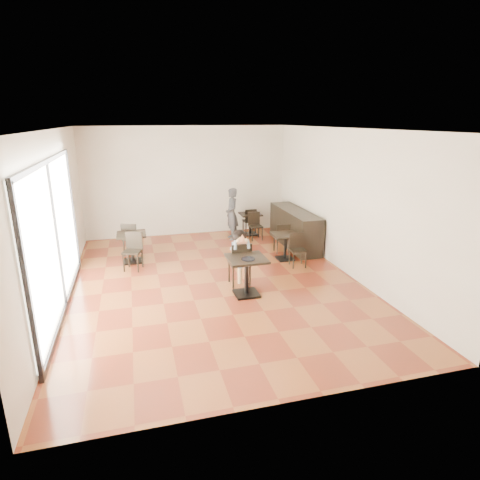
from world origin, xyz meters
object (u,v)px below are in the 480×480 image
object	(u,v)px
child_chair	(239,263)
chair_mid_a	(281,238)
cafe_table_left	(132,248)
chair_left_a	(132,239)
adult_patron	(232,214)
cafe_table_back	(250,224)
chair_back_b	(256,226)
chair_back_a	(249,221)
chair_mid_b	(298,250)
cafe_table_mid	(285,247)
child_table	(247,276)
chair_left_b	(132,252)
child	(239,258)

from	to	relation	value
child_chair	chair_mid_a	bearing A→B (deg)	-132.22
cafe_table_left	chair_left_a	bearing A→B (deg)	90.00
child_chair	cafe_table_left	xyz separation A→B (m)	(-2.17, 2.03, -0.11)
adult_patron	cafe_table_back	distance (m)	0.83
chair_back_b	chair_back_a	bearing A→B (deg)	88.20
chair_mid_b	adult_patron	bearing A→B (deg)	114.62
child_chair	chair_mid_a	world-z (taller)	child_chair
child_chair	chair_mid_b	xyz separation A→B (m)	(1.62, 0.69, -0.08)
cafe_table_mid	cafe_table_left	world-z (taller)	cafe_table_left
cafe_table_left	chair_mid_a	distance (m)	3.80
adult_patron	chair_left_a	xyz separation A→B (m)	(-2.83, -0.74, -0.31)
child_chair	chair_back_a	bearing A→B (deg)	-109.31
chair_mid_b	chair_back_b	distance (m)	2.41
child_table	chair_left_b	bearing A→B (deg)	136.89
cafe_table_mid	chair_left_a	world-z (taller)	chair_left_a
child_table	chair_left_b	size ratio (longest dim) A/B	0.90
child_chair	chair_left_b	distance (m)	2.63
child	chair_back_a	bearing A→B (deg)	70.69
child	chair_left_b	world-z (taller)	child
cafe_table_left	cafe_table_mid	bearing A→B (deg)	-12.18
child_chair	chair_back_b	xyz separation A→B (m)	(1.31, 3.07, -0.08)
chair_mid_a	chair_left_b	world-z (taller)	chair_left_b
adult_patron	chair_mid_a	distance (m)	1.85
child	chair_left_a	size ratio (longest dim) A/B	1.37
chair_mid_a	chair_left_b	xyz separation A→B (m)	(-3.79, -0.30, 0.04)
chair_back_a	cafe_table_left	bearing A→B (deg)	24.33
child_table	chair_back_b	world-z (taller)	child_table
cafe_table_mid	adult_patron	bearing A→B (deg)	112.24
child_chair	cafe_table_left	bearing A→B (deg)	-43.11
chair_mid_a	chair_mid_b	bearing A→B (deg)	94.61
cafe_table_mid	chair_back_a	xyz separation A→B (m)	(-0.20, 2.50, 0.06)
chair_left_b	cafe_table_back	bearing A→B (deg)	51.04
child_chair	chair_mid_a	distance (m)	2.41
adult_patron	cafe_table_mid	xyz separation A→B (m)	(0.85, -2.09, -0.42)
chair_left_a	child	bearing A→B (deg)	149.46
chair_back_b	chair_mid_b	bearing A→B (deg)	-84.39
child_table	child_chair	size ratio (longest dim) A/B	0.83
adult_patron	cafe_table_mid	bearing A→B (deg)	20.44
cafe_table_left	chair_left_b	xyz separation A→B (m)	(0.00, -0.55, 0.07)
cafe_table_left	chair_back_a	size ratio (longest dim) A/B	0.92
adult_patron	cafe_table_left	distance (m)	3.13
chair_left_b	child	bearing A→B (deg)	-14.91
cafe_table_mid	chair_back_b	xyz separation A→B (m)	(-0.20, 1.84, 0.06)
child	cafe_table_mid	size ratio (longest dim) A/B	1.80
child_chair	adult_patron	xyz separation A→B (m)	(0.66, 3.32, 0.28)
cafe_table_back	chair_back_b	bearing A→B (deg)	-90.00
child_chair	chair_back_a	size ratio (longest dim) A/B	1.20
child_chair	chair_back_b	size ratio (longest dim) A/B	1.20
adult_patron	cafe_table_mid	size ratio (longest dim) A/B	2.26
child_chair	chair_mid_a	size ratio (longest dim) A/B	1.19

